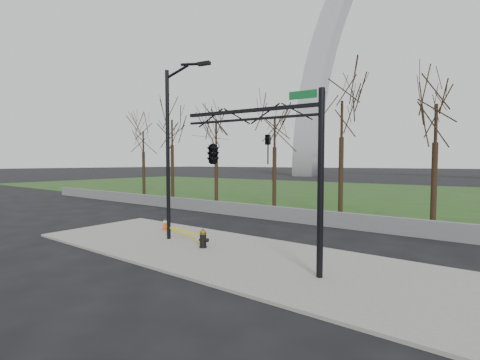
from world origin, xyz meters
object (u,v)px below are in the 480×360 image
Objects in this scene: street_light at (172,142)px; traffic_signal_mast at (231,150)px; traffic_cone at (165,224)px; fire_hydrant at (203,239)px.

street_light reaches higher than traffic_signal_mast.
fire_hydrant is at bearing -19.98° from traffic_cone.
street_light is at bearing 157.55° from traffic_signal_mast.
traffic_signal_mast is (6.35, -2.42, 3.74)m from traffic_cone.
fire_hydrant is 1.30× the size of traffic_cone.
street_light is (1.96, -1.23, 4.28)m from traffic_cone.
street_light reaches higher than traffic_cone.
fire_hydrant is 4.43m from traffic_cone.
traffic_signal_mast is at bearing -20.88° from traffic_cone.
street_light is at bearing 168.34° from fire_hydrant.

